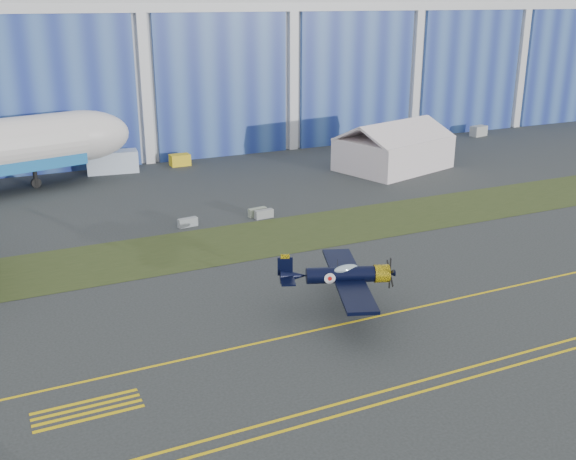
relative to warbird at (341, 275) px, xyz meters
name	(u,v)px	position (x,y,z in m)	size (l,w,h in m)	color
ground	(309,297)	(-0.86, 3.25, -2.97)	(260.00, 260.00, 0.00)	#343839
grass_median	(243,241)	(-0.86, 17.25, -2.95)	(260.00, 10.00, 0.02)	#475128
hangar	(110,43)	(-0.86, 75.03, 11.99)	(220.00, 45.70, 30.00)	silver
taxiway_centreline	(341,324)	(-0.86, -1.75, -2.96)	(200.00, 0.20, 0.02)	yellow
edge_line_near	(421,392)	(-0.86, -11.25, -2.96)	(80.00, 0.20, 0.02)	yellow
edge_line_far	(411,383)	(-0.86, -10.25, -2.96)	(80.00, 0.20, 0.02)	yellow
hold_short_ladder	(87,410)	(-18.86, -4.85, -2.96)	(6.00, 2.40, 0.02)	yellow
warbird	(341,275)	(0.00, 0.00, 0.00)	(12.84, 14.02, 3.41)	black
tent	(394,145)	(27.94, 35.40, 0.28)	(16.37, 13.85, 6.51)	white
shipping_container	(112,162)	(-6.67, 49.32, -1.55)	(6.55, 2.62, 2.84)	silver
tug	(180,160)	(2.47, 49.32, -2.19)	(2.68, 1.67, 1.56)	yellow
gse_box	(479,131)	(53.58, 48.57, -2.13)	(2.82, 1.50, 1.69)	#A4A8A3
barrier_a	(188,222)	(-4.32, 23.59, -2.52)	(2.00, 0.60, 0.90)	#8C949B
barrier_b	(257,212)	(3.35, 23.80, -2.52)	(2.00, 0.60, 0.90)	gray
barrier_c	(264,214)	(3.73, 22.92, -2.52)	(2.00, 0.60, 0.90)	gray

